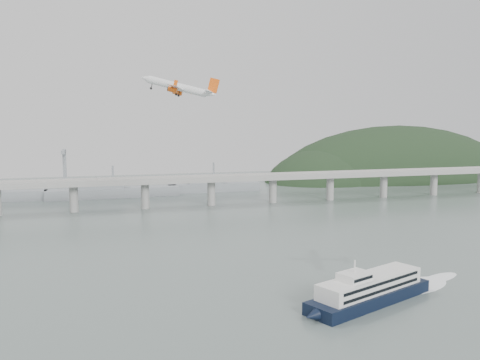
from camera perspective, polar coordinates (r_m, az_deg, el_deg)
name	(u,v)px	position (r m, az deg, el deg)	size (l,w,h in m)	color
ground	(281,290)	(197.53, 4.64, -12.19)	(900.00, 900.00, 0.00)	slate
bridge	(184,183)	(383.04, -6.33, -0.39)	(800.00, 22.00, 23.90)	#989895
headland	(407,194)	(622.64, 18.25, -1.47)	(365.00, 155.00, 156.00)	black
ferry	(370,290)	(188.19, 14.37, -11.87)	(84.96, 41.06, 16.84)	black
airliner	(179,87)	(247.75, -6.84, 10.31)	(36.76, 34.39, 12.37)	white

